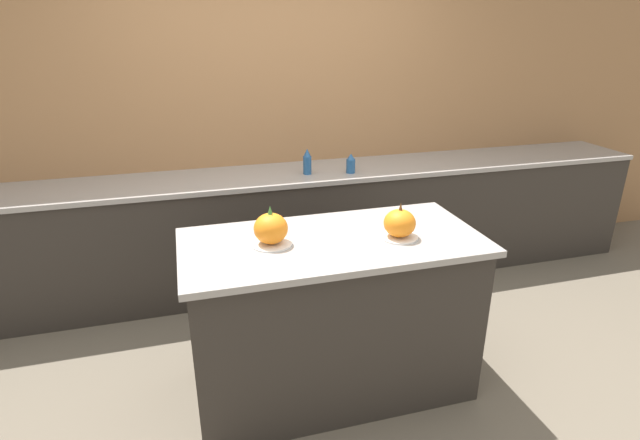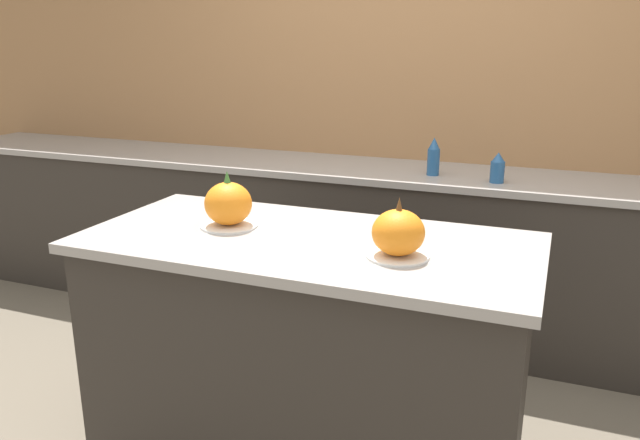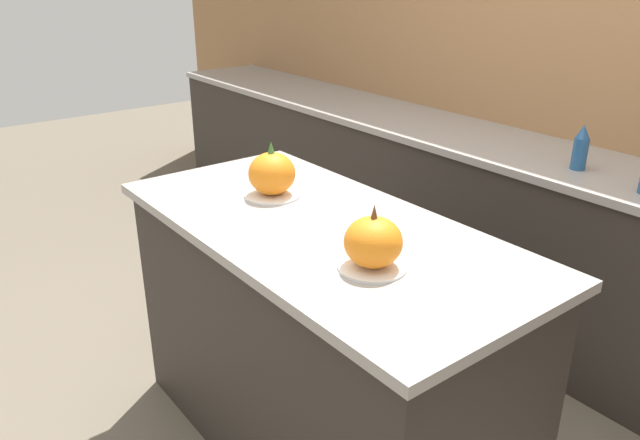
{
  "view_description": "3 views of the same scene",
  "coord_description": "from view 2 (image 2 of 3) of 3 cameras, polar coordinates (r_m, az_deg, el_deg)",
  "views": [
    {
      "loc": [
        -0.71,
        -2.26,
        1.98
      ],
      "look_at": [
        -0.07,
        -0.01,
        1.05
      ],
      "focal_mm": 28.0,
      "sensor_mm": 36.0,
      "label": 1
    },
    {
      "loc": [
        0.79,
        -1.88,
        1.59
      ],
      "look_at": [
        0.05,
        -0.0,
        1.0
      ],
      "focal_mm": 35.0,
      "sensor_mm": 36.0,
      "label": 2
    },
    {
      "loc": [
        1.5,
        -1.16,
        1.75
      ],
      "look_at": [
        0.06,
        -0.04,
        0.98
      ],
      "focal_mm": 35.0,
      "sensor_mm": 36.0,
      "label": 3
    }
  ],
  "objects": [
    {
      "name": "wall_back",
      "position": [
        3.62,
        8.99,
        10.65
      ],
      "size": [
        8.0,
        0.06,
        2.5
      ],
      "color": "#9E7047",
      "rests_on": "ground_plane"
    },
    {
      "name": "kitchen_island",
      "position": [
        2.33,
        -1.13,
        -12.6
      ],
      "size": [
        1.57,
        0.75,
        0.93
      ],
      "color": "#2D2823",
      "rests_on": "ground_plane"
    },
    {
      "name": "back_counter",
      "position": [
        3.47,
        7.21,
        -2.85
      ],
      "size": [
        6.0,
        0.6,
        0.92
      ],
      "color": "#2D2823",
      "rests_on": "ground_plane"
    },
    {
      "name": "pumpkin_cake_left",
      "position": [
        2.28,
        -8.38,
        1.37
      ],
      "size": [
        0.21,
        0.21,
        0.21
      ],
      "color": "white",
      "rests_on": "kitchen_island"
    },
    {
      "name": "pumpkin_cake_right",
      "position": [
        1.95,
        7.16,
        -1.29
      ],
      "size": [
        0.2,
        0.2,
        0.19
      ],
      "color": "white",
      "rests_on": "kitchen_island"
    },
    {
      "name": "bottle_tall",
      "position": [
        3.22,
        10.34,
        5.67
      ],
      "size": [
        0.06,
        0.06,
        0.19
      ],
      "color": "#235184",
      "rests_on": "back_counter"
    },
    {
      "name": "bottle_short",
      "position": [
        3.13,
        15.93,
        4.58
      ],
      "size": [
        0.07,
        0.07,
        0.15
      ],
      "color": "#235184",
      "rests_on": "back_counter"
    }
  ]
}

